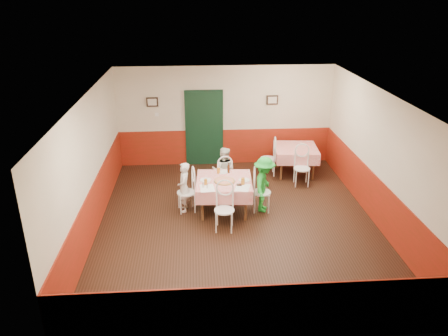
{
  "coord_description": "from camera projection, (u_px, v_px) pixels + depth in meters",
  "views": [
    {
      "loc": [
        -0.88,
        -8.29,
        4.75
      ],
      "look_at": [
        -0.25,
        0.57,
        1.05
      ],
      "focal_mm": 35.0,
      "sensor_mm": 36.0,
      "label": 1
    }
  ],
  "objects": [
    {
      "name": "main_table",
      "position": [
        224.0,
        195.0,
        9.88
      ],
      "size": [
        1.3,
        1.3,
        0.77
      ],
      "primitive_type": "cube",
      "rotation": [
        0.0,
        0.0,
        -0.06
      ],
      "color": "red",
      "rests_on": "ground"
    },
    {
      "name": "door",
      "position": [
        204.0,
        129.0,
        12.25
      ],
      "size": [
        0.96,
        0.06,
        2.1
      ],
      "primitive_type": "cube",
      "color": "black",
      "rests_on": "ground"
    },
    {
      "name": "glass_b",
      "position": [
        243.0,
        181.0,
        9.49
      ],
      "size": [
        0.09,
        0.09,
        0.15
      ],
      "primitive_type": "cylinder",
      "rotation": [
        0.0,
        0.0,
        -0.06
      ],
      "color": "#BF7219",
      "rests_on": "main_table"
    },
    {
      "name": "shaker_a",
      "position": [
        203.0,
        186.0,
        9.35
      ],
      "size": [
        0.04,
        0.04,
        0.09
      ],
      "primitive_type": "cylinder",
      "rotation": [
        0.0,
        0.0,
        -0.06
      ],
      "color": "silver",
      "rests_on": "main_table"
    },
    {
      "name": "plate_right",
      "position": [
        244.0,
        180.0,
        9.71
      ],
      "size": [
        0.27,
        0.27,
        0.01
      ],
      "primitive_type": "cylinder",
      "rotation": [
        0.0,
        0.0,
        -0.06
      ],
      "color": "white",
      "rests_on": "main_table"
    },
    {
      "name": "wallet",
      "position": [
        239.0,
        185.0,
        9.47
      ],
      "size": [
        0.12,
        0.1,
        0.02
      ],
      "primitive_type": "cube",
      "rotation": [
        0.0,
        0.0,
        -0.06
      ],
      "color": "black",
      "rests_on": "main_table"
    },
    {
      "name": "pizza",
      "position": [
        225.0,
        181.0,
        9.65
      ],
      "size": [
        0.48,
        0.48,
        0.03
      ],
      "primitive_type": "cylinder",
      "rotation": [
        0.0,
        0.0,
        -0.06
      ],
      "color": "#B74723",
      "rests_on": "main_table"
    },
    {
      "name": "chair_near",
      "position": [
        224.0,
        210.0,
        9.07
      ],
      "size": [
        0.47,
        0.47,
        0.9
      ],
      "primitive_type": null,
      "rotation": [
        0.0,
        0.0,
        -0.14
      ],
      "color": "white",
      "rests_on": "ground"
    },
    {
      "name": "menu_right",
      "position": [
        243.0,
        188.0,
        9.36
      ],
      "size": [
        0.4,
        0.47,
        0.0
      ],
      "primitive_type": "cube",
      "rotation": [
        0.0,
        0.0,
        -0.27
      ],
      "color": "white",
      "rests_on": "main_table"
    },
    {
      "name": "back_wall",
      "position": [
        225.0,
        116.0,
        12.2
      ],
      "size": [
        6.0,
        0.1,
        2.8
      ],
      "primitive_type": "cube",
      "color": "beige",
      "rests_on": "ground"
    },
    {
      "name": "wainscot_right",
      "position": [
        373.0,
        197.0,
        9.52
      ],
      "size": [
        0.03,
        7.0,
        1.0
      ],
      "primitive_type": "cube",
      "color": "maroon",
      "rests_on": "ground"
    },
    {
      "name": "right_wall",
      "position": [
        380.0,
        159.0,
        9.18
      ],
      "size": [
        0.1,
        7.0,
        2.8
      ],
      "primitive_type": "cube",
      "color": "beige",
      "rests_on": "ground"
    },
    {
      "name": "second_table",
      "position": [
        295.0,
        161.0,
        11.86
      ],
      "size": [
        1.21,
        1.21,
        0.77
      ],
      "primitive_type": "cube",
      "rotation": [
        0.0,
        0.0,
        -0.08
      ],
      "color": "red",
      "rests_on": "ground"
    },
    {
      "name": "floor",
      "position": [
        237.0,
        222.0,
        9.52
      ],
      "size": [
        7.0,
        7.0,
        0.0
      ],
      "primitive_type": "plane",
      "color": "black",
      "rests_on": "ground"
    },
    {
      "name": "diner_far",
      "position": [
        224.0,
        171.0,
        10.62
      ],
      "size": [
        0.67,
        0.57,
        1.2
      ],
      "primitive_type": "imported",
      "rotation": [
        0.0,
        0.0,
        2.92
      ],
      "color": "gray",
      "rests_on": "ground"
    },
    {
      "name": "beer_bottle",
      "position": [
        229.0,
        168.0,
        10.07
      ],
      "size": [
        0.06,
        0.06,
        0.22
      ],
      "primitive_type": "cylinder",
      "rotation": [
        0.0,
        0.0,
        -0.06
      ],
      "color": "#381C0A",
      "rests_on": "main_table"
    },
    {
      "name": "diner_left",
      "position": [
        184.0,
        187.0,
        9.79
      ],
      "size": [
        0.31,
        0.44,
        1.16
      ],
      "primitive_type": "imported",
      "rotation": [
        0.0,
        0.0,
        -1.63
      ],
      "color": "gray",
      "rests_on": "ground"
    },
    {
      "name": "chair_right",
      "position": [
        262.0,
        192.0,
        9.86
      ],
      "size": [
        0.46,
        0.46,
        0.9
      ],
      "primitive_type": null,
      "rotation": [
        0.0,
        0.0,
        1.46
      ],
      "color": "white",
      "rests_on": "ground"
    },
    {
      "name": "picture_left",
      "position": [
        152.0,
        102.0,
        11.85
      ],
      "size": [
        0.32,
        0.03,
        0.26
      ],
      "primitive_type": "cube",
      "color": "black",
      "rests_on": "back_wall"
    },
    {
      "name": "diner_right",
      "position": [
        264.0,
        184.0,
        9.78
      ],
      "size": [
        0.71,
        0.94,
        1.29
      ],
      "primitive_type": "imported",
      "rotation": [
        0.0,
        0.0,
        1.27
      ],
      "color": "gray",
      "rests_on": "ground"
    },
    {
      "name": "chair_second_b",
      "position": [
        302.0,
        169.0,
        11.14
      ],
      "size": [
        0.45,
        0.45,
        0.9
      ],
      "primitive_type": null,
      "rotation": [
        0.0,
        0.0,
        -0.08
      ],
      "color": "white",
      "rests_on": "ground"
    },
    {
      "name": "wainscot_front",
      "position": [
        262.0,
        314.0,
        6.12
      ],
      "size": [
        6.0,
        0.03,
        1.0
      ],
      "primitive_type": "cube",
      "color": "maroon",
      "rests_on": "ground"
    },
    {
      "name": "wainscot_left",
      "position": [
        96.0,
        206.0,
        9.13
      ],
      "size": [
        0.03,
        7.0,
        1.0
      ],
      "primitive_type": "cube",
      "color": "maroon",
      "rests_on": "ground"
    },
    {
      "name": "chair_far",
      "position": [
        224.0,
        177.0,
        10.63
      ],
      "size": [
        0.46,
        0.46,
        0.9
      ],
      "primitive_type": null,
      "rotation": [
        0.0,
        0.0,
        3.23
      ],
      "color": "white",
      "rests_on": "ground"
    },
    {
      "name": "wainscot_back",
      "position": [
        225.0,
        147.0,
        12.53
      ],
      "size": [
        6.0,
        0.03,
        1.0
      ],
      "primitive_type": "cube",
      "color": "maroon",
      "rests_on": "ground"
    },
    {
      "name": "picture_right",
      "position": [
        272.0,
        100.0,
        12.07
      ],
      "size": [
        0.32,
        0.03,
        0.26
      ],
      "primitive_type": "cube",
      "color": "black",
      "rests_on": "back_wall"
    },
    {
      "name": "plate_left",
      "position": [
        205.0,
        180.0,
        9.72
      ],
      "size": [
        0.27,
        0.27,
        0.01
      ],
      "primitive_type": "cylinder",
      "rotation": [
        0.0,
        0.0,
        -0.06
      ],
      "color": "white",
      "rests_on": "main_table"
    },
    {
      "name": "glass_a",
      "position": [
        206.0,
        182.0,
        9.47
      ],
      "size": [
        0.07,
        0.07,
        0.13
      ],
      "primitive_type": "cylinder",
      "rotation": [
        0.0,
        0.0,
        -0.06
      ],
      "color": "#BF7219",
      "rests_on": "main_table"
    },
    {
      "name": "front_wall",
      "position": [
        265.0,
        261.0,
        5.76
      ],
      "size": [
        6.0,
        0.1,
        2.8
      ],
      "primitive_type": "cube",
      "color": "beige",
      "rests_on": "ground"
    },
    {
      "name": "glass_c",
      "position": [
        219.0,
        171.0,
        10.06
      ],
      "size": [
        0.08,
        0.08,
        0.13
      ],
      "primitive_type": "cylinder",
      "rotation": [
        0.0,
        0.0,
        -0.06
      ],
      "color": "#BF7219",
      "rests_on": "main_table"
    },
    {
      "name": "left_wall",
      "position": [
        90.0,
        166.0,
        8.78
      ],
      "size": [
        0.1,
        7.0,
        2.8
      ],
      "primitive_type": "cube",
      "color": "beige",
      "rests_on": "ground"
    },
    {
      "name": "shaker_c",
      "position": [
        204.0,
        184.0,
        9.41
      ],
      "size": [
        0.04,
        0.04,
        0.09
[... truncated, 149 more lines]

